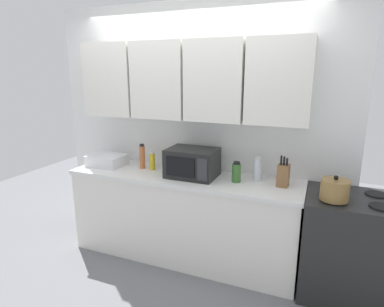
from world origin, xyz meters
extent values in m
plane|color=slate|center=(0.00, -1.00, 0.00)|extent=(8.00, 8.00, 0.00)
cube|color=white|center=(0.00, 0.03, 1.30)|extent=(3.22, 0.06, 2.60)
cube|color=white|center=(-0.87, -0.15, 1.83)|extent=(0.56, 0.33, 0.75)
cube|color=white|center=(-0.29, -0.15, 1.83)|extent=(0.56, 0.33, 0.75)
cube|color=white|center=(0.29, -0.15, 1.83)|extent=(0.56, 0.33, 0.75)
cube|color=white|center=(0.87, -0.15, 1.83)|extent=(0.56, 0.33, 0.75)
cube|color=white|center=(0.00, -0.30, 0.43)|extent=(2.32, 0.60, 0.86)
cube|color=white|center=(0.00, -0.30, 0.88)|extent=(2.35, 0.63, 0.04)
cube|color=black|center=(1.56, -0.32, 0.45)|extent=(0.76, 0.64, 0.90)
cylinder|color=black|center=(1.39, -0.46, 0.91)|extent=(0.18, 0.18, 0.01)
cylinder|color=black|center=(1.73, -0.46, 0.91)|extent=(0.18, 0.18, 0.01)
cylinder|color=black|center=(1.39, -0.18, 0.91)|extent=(0.18, 0.18, 0.01)
cylinder|color=black|center=(1.73, -0.18, 0.91)|extent=(0.18, 0.18, 0.01)
cylinder|color=olive|center=(1.39, -0.46, 1.00)|extent=(0.22, 0.22, 0.17)
sphere|color=black|center=(1.39, -0.46, 1.10)|extent=(0.04, 0.04, 0.04)
cube|color=black|center=(0.10, -0.30, 1.04)|extent=(0.48, 0.36, 0.28)
cube|color=black|center=(0.05, -0.48, 1.04)|extent=(0.29, 0.01, 0.18)
cube|color=#2D2D33|center=(0.27, -0.48, 1.04)|extent=(0.10, 0.01, 0.21)
cube|color=silver|center=(-0.92, -0.30, 0.96)|extent=(0.38, 0.30, 0.12)
cube|color=brown|center=(0.97, -0.25, 1.00)|extent=(0.11, 0.12, 0.20)
cylinder|color=black|center=(0.94, -0.26, 1.14)|extent=(0.02, 0.02, 0.08)
cylinder|color=black|center=(0.97, -0.26, 1.14)|extent=(0.02, 0.02, 0.08)
cylinder|color=black|center=(0.99, -0.26, 1.13)|extent=(0.02, 0.02, 0.07)
cylinder|color=gold|center=(-0.38, -0.24, 0.99)|extent=(0.06, 0.06, 0.17)
cylinder|color=silver|center=(-0.38, -0.24, 1.09)|extent=(0.03, 0.03, 0.03)
cylinder|color=silver|center=(0.72, -0.18, 1.00)|extent=(0.07, 0.07, 0.20)
cylinder|color=silver|center=(0.72, -0.18, 1.12)|extent=(0.06, 0.06, 0.03)
cylinder|color=#386B2D|center=(0.55, -0.29, 0.99)|extent=(0.08, 0.08, 0.17)
cylinder|color=black|center=(0.55, -0.29, 1.08)|extent=(0.06, 0.06, 0.02)
cylinder|color=#BC6638|center=(-0.50, -0.25, 1.02)|extent=(0.06, 0.06, 0.25)
cylinder|color=black|center=(-0.50, -0.25, 1.16)|extent=(0.05, 0.05, 0.02)
camera|label=1|loc=(1.24, -3.12, 1.90)|focal=30.07mm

